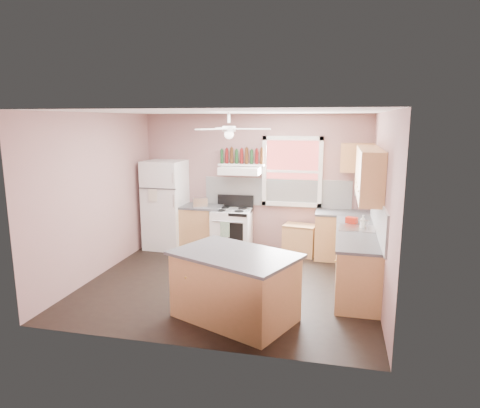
% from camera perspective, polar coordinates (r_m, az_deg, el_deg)
% --- Properties ---
extents(floor, '(4.50, 4.50, 0.00)m').
position_cam_1_polar(floor, '(6.98, -1.38, -10.55)').
color(floor, black).
rests_on(floor, ground).
extents(ceiling, '(4.50, 4.50, 0.00)m').
position_cam_1_polar(ceiling, '(6.49, -1.49, 12.19)').
color(ceiling, white).
rests_on(ceiling, ground).
extents(wall_back, '(4.50, 0.05, 2.70)m').
position_cam_1_polar(wall_back, '(8.55, 1.96, 2.87)').
color(wall_back, '#926865').
rests_on(wall_back, ground).
extents(wall_right, '(0.05, 4.00, 2.70)m').
position_cam_1_polar(wall_right, '(6.43, 18.60, -0.48)').
color(wall_right, '#926865').
rests_on(wall_right, ground).
extents(wall_left, '(0.05, 4.00, 2.70)m').
position_cam_1_polar(wall_left, '(7.49, -18.53, 1.11)').
color(wall_left, '#926865').
rests_on(wall_left, ground).
extents(backsplash_back, '(2.90, 0.03, 0.55)m').
position_cam_1_polar(backsplash_back, '(8.47, 4.89, 1.55)').
color(backsplash_back, white).
rests_on(backsplash_back, wall_back).
extents(backsplash_right, '(0.03, 2.60, 0.55)m').
position_cam_1_polar(backsplash_right, '(6.76, 17.94, -1.41)').
color(backsplash_right, white).
rests_on(backsplash_right, wall_right).
extents(window_view, '(1.00, 0.02, 1.20)m').
position_cam_1_polar(window_view, '(8.37, 6.97, 4.33)').
color(window_view, maroon).
rests_on(window_view, wall_back).
extents(window_frame, '(1.16, 0.07, 1.36)m').
position_cam_1_polar(window_frame, '(8.34, 6.95, 4.31)').
color(window_frame, white).
rests_on(window_frame, wall_back).
extents(refrigerator, '(0.79, 0.77, 1.78)m').
position_cam_1_polar(refrigerator, '(8.80, -9.87, -0.09)').
color(refrigerator, white).
rests_on(refrigerator, floor).
extents(base_cabinet_left, '(0.90, 0.60, 0.86)m').
position_cam_1_polar(base_cabinet_left, '(8.69, -5.38, -3.23)').
color(base_cabinet_left, '#B3824A').
rests_on(base_cabinet_left, floor).
extents(counter_left, '(0.92, 0.62, 0.04)m').
position_cam_1_polar(counter_left, '(8.59, -5.44, -0.32)').
color(counter_left, '#424245').
rests_on(counter_left, base_cabinet_left).
extents(toaster, '(0.32, 0.25, 0.18)m').
position_cam_1_polar(toaster, '(8.43, -5.31, 0.22)').
color(toaster, silver).
rests_on(toaster, counter_left).
extents(stove, '(0.76, 0.67, 0.86)m').
position_cam_1_polar(stove, '(8.44, -1.08, -3.63)').
color(stove, white).
rests_on(stove, floor).
extents(range_hood, '(0.78, 0.50, 0.14)m').
position_cam_1_polar(range_hood, '(8.30, 0.04, 4.50)').
color(range_hood, white).
rests_on(range_hood, wall_back).
extents(bottle_shelf, '(0.90, 0.26, 0.03)m').
position_cam_1_polar(bottle_shelf, '(8.40, 0.22, 5.27)').
color(bottle_shelf, white).
rests_on(bottle_shelf, range_hood).
extents(cart, '(0.66, 0.50, 0.60)m').
position_cam_1_polar(cart, '(8.37, 7.96, -4.76)').
color(cart, '#B3824A').
rests_on(cart, floor).
extents(base_cabinet_corner, '(1.00, 0.60, 0.86)m').
position_cam_1_polar(base_cabinet_corner, '(8.27, 13.49, -4.25)').
color(base_cabinet_corner, '#B3824A').
rests_on(base_cabinet_corner, floor).
extents(base_cabinet_right, '(0.60, 2.20, 0.86)m').
position_cam_1_polar(base_cabinet_right, '(6.93, 15.20, -7.34)').
color(base_cabinet_right, '#B3824A').
rests_on(base_cabinet_right, floor).
extents(counter_corner, '(1.02, 0.62, 0.04)m').
position_cam_1_polar(counter_corner, '(8.16, 13.64, -1.20)').
color(counter_corner, '#424245').
rests_on(counter_corner, base_cabinet_corner).
extents(counter_right, '(0.62, 2.22, 0.04)m').
position_cam_1_polar(counter_right, '(6.80, 15.31, -3.74)').
color(counter_right, '#424245').
rests_on(counter_right, base_cabinet_right).
extents(sink, '(0.55, 0.45, 0.03)m').
position_cam_1_polar(sink, '(6.99, 15.26, -3.20)').
color(sink, silver).
rests_on(sink, counter_right).
extents(faucet, '(0.03, 0.03, 0.14)m').
position_cam_1_polar(faucet, '(6.99, 16.60, -2.66)').
color(faucet, silver).
rests_on(faucet, sink).
extents(upper_cabinet_right, '(0.33, 1.80, 0.76)m').
position_cam_1_polar(upper_cabinet_right, '(6.84, 16.81, 3.95)').
color(upper_cabinet_right, '#B3824A').
rests_on(upper_cabinet_right, wall_right).
extents(upper_cabinet_corner, '(0.60, 0.33, 0.52)m').
position_cam_1_polar(upper_cabinet_corner, '(8.15, 15.37, 5.96)').
color(upper_cabinet_corner, '#B3824A').
rests_on(upper_cabinet_corner, wall_back).
extents(paper_towel, '(0.26, 0.12, 0.12)m').
position_cam_1_polar(paper_towel, '(8.26, 15.96, 1.44)').
color(paper_towel, white).
rests_on(paper_towel, wall_back).
extents(island, '(1.72, 1.44, 0.86)m').
position_cam_1_polar(island, '(5.69, -0.69, -11.07)').
color(island, '#B3824A').
rests_on(island, floor).
extents(island_top, '(1.83, 1.55, 0.04)m').
position_cam_1_polar(island_top, '(5.53, -0.70, -6.75)').
color(island_top, '#424245').
rests_on(island_top, island).
extents(ceiling_fan_hub, '(0.20, 0.20, 0.08)m').
position_cam_1_polar(ceiling_fan_hub, '(6.49, -1.48, 9.99)').
color(ceiling_fan_hub, white).
rests_on(ceiling_fan_hub, ceiling).
extents(soap_bottle, '(0.11, 0.11, 0.22)m').
position_cam_1_polar(soap_bottle, '(6.99, 16.04, -2.28)').
color(soap_bottle, silver).
rests_on(soap_bottle, counter_right).
extents(red_caddy, '(0.21, 0.18, 0.10)m').
position_cam_1_polar(red_caddy, '(7.32, 14.66, -2.10)').
color(red_caddy, '#AC1E0E').
rests_on(red_caddy, counter_right).
extents(wine_bottles, '(0.86, 0.06, 0.31)m').
position_cam_1_polar(wine_bottles, '(8.39, 0.26, 6.36)').
color(wine_bottles, '#143819').
rests_on(wine_bottles, bottle_shelf).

